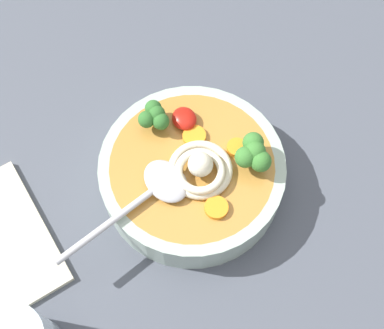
{
  "coord_description": "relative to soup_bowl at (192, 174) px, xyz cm",
  "views": [
    {
      "loc": [
        26.51,
        -11.69,
        64.49
      ],
      "look_at": [
        3.12,
        0.99,
        9.61
      ],
      "focal_mm": 48.18,
      "sensor_mm": 36.0,
      "label": 1
    }
  ],
  "objects": [
    {
      "name": "soup_spoon",
      "position": [
        1.03,
        -5.21,
        3.39
      ],
      "size": [
        6.74,
        17.53,
        1.6
      ],
      "rotation": [
        0.0,
        0.0,
        4.91
      ],
      "color": "#B7B7BC",
      "rests_on": "soup_bowl"
    },
    {
      "name": "carrot_slice_far",
      "position": [
        6.25,
        -0.24,
        2.93
      ],
      "size": [
        2.73,
        2.73,
        0.68
      ],
      "primitive_type": "cylinder",
      "color": "orange",
      "rests_on": "soup_bowl"
    },
    {
      "name": "soup_bowl",
      "position": [
        0.0,
        0.0,
        0.0
      ],
      "size": [
        22.43,
        22.43,
        5.36
      ],
      "color": "#9EB2A3",
      "rests_on": "table_slab"
    },
    {
      "name": "table_slab",
      "position": [
        -3.12,
        -0.99,
        -4.89
      ],
      "size": [
        116.66,
        116.66,
        4.25
      ],
      "primitive_type": "cube",
      "color": "#474C56",
      "rests_on": "ground"
    },
    {
      "name": "chili_sauce_dollop",
      "position": [
        -5.63,
        1.98,
        3.33
      ],
      "size": [
        3.29,
        2.96,
        1.48
      ],
      "primitive_type": "ellipsoid",
      "color": "#B2190F",
      "rests_on": "soup_bowl"
    },
    {
      "name": "carrot_slice_near_spoon",
      "position": [
        0.77,
        5.69,
        2.98
      ],
      "size": [
        2.42,
        2.42,
        0.78
      ],
      "primitive_type": "cylinder",
      "color": "orange",
      "rests_on": "soup_bowl"
    },
    {
      "name": "noodle_pile",
      "position": [
        1.38,
        0.33,
        3.64
      ],
      "size": [
        8.39,
        8.22,
        3.37
      ],
      "color": "beige",
      "rests_on": "soup_bowl"
    },
    {
      "name": "carrot_slice_right",
      "position": [
        -3.33,
        1.99,
        2.88
      ],
      "size": [
        2.86,
        2.86,
        0.58
      ],
      "primitive_type": "cylinder",
      "color": "orange",
      "rests_on": "soup_bowl"
    },
    {
      "name": "broccoli_floret_beside_chili",
      "position": [
        -6.97,
        -1.5,
        4.6
      ],
      "size": [
        4.06,
        3.5,
        3.21
      ],
      "color": "#7A9E60",
      "rests_on": "soup_bowl"
    },
    {
      "name": "broccoli_floret_rear",
      "position": [
        3.15,
        6.31,
        5.02
      ],
      "size": [
        4.91,
        4.23,
        3.89
      ],
      "color": "#7A9E60",
      "rests_on": "soup_bowl"
    }
  ]
}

